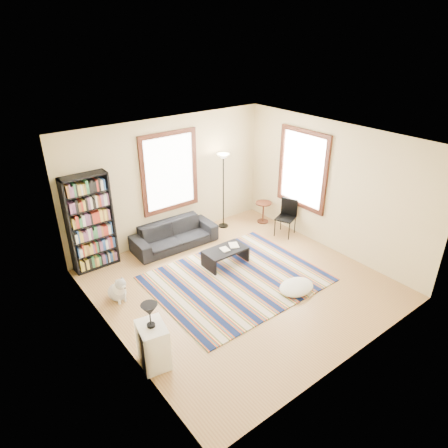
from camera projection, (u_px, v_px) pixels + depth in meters
floor at (240, 286)px, 7.78m from camera, size 5.00×5.00×0.10m
ceiling at (243, 139)px, 6.48m from camera, size 5.00×5.00×0.10m
wall_back at (168, 180)px, 8.94m from camera, size 5.00×0.10×2.80m
wall_front at (363, 285)px, 5.33m from camera, size 5.00×0.10×2.80m
wall_left at (105, 266)px, 5.74m from camera, size 0.10×5.00×2.80m
wall_right at (333, 187)px, 8.53m from camera, size 0.10×5.00×2.80m
window_back at (169, 172)px, 8.79m from camera, size 1.20×0.06×1.60m
window_right at (303, 169)px, 8.96m from camera, size 0.06×1.20×1.60m
rug at (236, 279)px, 7.89m from camera, size 3.19×2.55×0.02m
sofa at (174, 235)px, 8.97m from camera, size 1.94×0.81×0.56m
bookshelf at (90, 223)px, 7.89m from camera, size 0.90×0.30×2.00m
coffee_table at (225, 257)px, 8.31m from camera, size 0.91×0.52×0.36m
book_a at (221, 250)px, 8.17m from camera, size 0.18×0.23×0.02m
book_b at (230, 246)px, 8.35m from camera, size 0.28×0.31×0.02m
floor_cushion at (296, 287)px, 7.51m from camera, size 0.86×0.75×0.18m
floor_lamp at (223, 192)px, 9.55m from camera, size 0.36×0.36×1.86m
side_table at (263, 212)px, 10.07m from camera, size 0.43×0.43×0.54m
folding_chair at (286, 218)px, 9.39m from camera, size 0.54×0.53×0.86m
white_cabinet at (153, 345)px, 5.79m from camera, size 0.47×0.56×0.70m
table_lamp at (150, 316)px, 5.54m from camera, size 0.27×0.27×0.38m
dog at (116, 288)px, 7.21m from camera, size 0.42×0.55×0.51m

